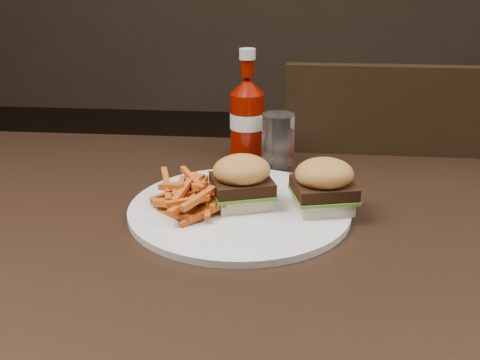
# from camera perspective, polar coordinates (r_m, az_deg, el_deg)

# --- Properties ---
(dining_table) EXTENTS (1.20, 0.80, 0.04)m
(dining_table) POSITION_cam_1_polar(r_m,az_deg,el_deg) (0.86, 0.38, -4.99)
(dining_table) COLOR black
(dining_table) RESTS_ON ground
(chair_far) EXTENTS (0.47, 0.47, 0.04)m
(chair_far) POSITION_cam_1_polar(r_m,az_deg,el_deg) (1.49, 12.93, -6.47)
(chair_far) COLOR black
(chair_far) RESTS_ON ground
(plate) EXTENTS (0.34, 0.34, 0.01)m
(plate) POSITION_cam_1_polar(r_m,az_deg,el_deg) (0.86, -0.06, -3.02)
(plate) COLOR white
(plate) RESTS_ON dining_table
(sandwich_half_a) EXTENTS (0.10, 0.09, 0.02)m
(sandwich_half_a) POSITION_cam_1_polar(r_m,az_deg,el_deg) (0.86, 0.18, -1.87)
(sandwich_half_a) COLOR beige
(sandwich_half_a) RESTS_ON plate
(sandwich_half_b) EXTENTS (0.09, 0.09, 0.02)m
(sandwich_half_b) POSITION_cam_1_polar(r_m,az_deg,el_deg) (0.86, 8.40, -2.27)
(sandwich_half_b) COLOR beige
(sandwich_half_b) RESTS_ON plate
(fries_pile) EXTENTS (0.15, 0.15, 0.05)m
(fries_pile) POSITION_cam_1_polar(r_m,az_deg,el_deg) (0.86, -4.78, -1.35)
(fries_pile) COLOR #BD6128
(fries_pile) RESTS_ON plate
(ketchup_bottle) EXTENTS (0.09, 0.09, 0.13)m
(ketchup_bottle) POSITION_cam_1_polar(r_m,az_deg,el_deg) (1.09, 0.72, 5.43)
(ketchup_bottle) COLOR #7D0B00
(ketchup_bottle) RESTS_ON dining_table
(tumbler) EXTENTS (0.07, 0.07, 0.09)m
(tumbler) POSITION_cam_1_polar(r_m,az_deg,el_deg) (1.04, 3.87, 4.14)
(tumbler) COLOR white
(tumbler) RESTS_ON dining_table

